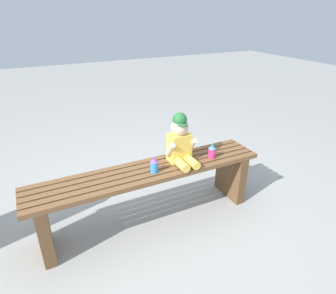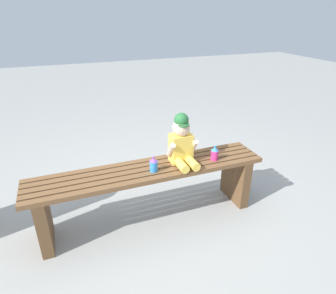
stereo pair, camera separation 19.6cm
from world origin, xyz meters
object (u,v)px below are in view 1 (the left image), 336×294
(park_bench, at_px, (150,186))
(sippy_cup_left, at_px, (154,165))
(sippy_cup_right, at_px, (212,151))
(child_figure, at_px, (181,141))

(park_bench, height_order, sippy_cup_left, sippy_cup_left)
(sippy_cup_right, bearing_deg, child_figure, 167.57)
(child_figure, xyz_separation_m, sippy_cup_right, (0.26, -0.06, -0.12))
(child_figure, height_order, sippy_cup_right, child_figure)
(child_figure, bearing_deg, sippy_cup_left, -167.02)
(child_figure, distance_m, sippy_cup_right, 0.29)
(park_bench, distance_m, sippy_cup_right, 0.58)
(sippy_cup_left, bearing_deg, sippy_cup_right, 0.00)
(sippy_cup_right, bearing_deg, park_bench, 174.29)
(sippy_cup_right, bearing_deg, sippy_cup_left, 180.00)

